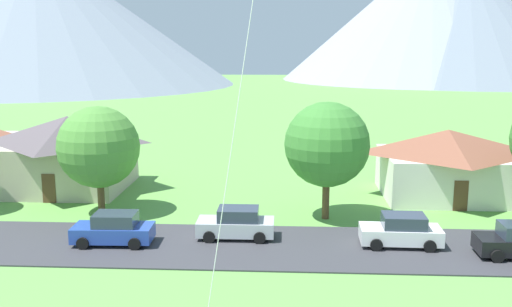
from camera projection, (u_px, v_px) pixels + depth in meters
The scene contains 11 objects.
road_strip at pixel (230, 246), 30.35m from camera, with size 160.00×6.79×0.08m, color #38383D.
mountain_central_ridge at pixel (464, 21), 164.17m from camera, with size 82.90×82.90×34.14m, color slate.
mountain_far_west_ridge at pixel (38, 16), 147.11m from camera, with size 100.21×100.21×35.36m, color gray.
mountain_east_ridge at pixel (429, 16), 168.62m from camera, with size 85.86×85.86×37.43m, color #8E939E.
house_leftmost at pixel (69, 152), 41.95m from camera, with size 8.81×8.36×5.41m.
house_right_center at pixel (447, 162), 39.91m from camera, with size 9.35×7.86×4.74m.
tree_near_left at pixel (99, 147), 35.61m from camera, with size 5.10×5.10×6.80m.
tree_near_right at pixel (327, 145), 34.37m from camera, with size 5.14×5.14×7.19m.
parked_car_silver_west_end at pixel (236, 224), 31.40m from camera, with size 4.21×2.10×1.68m.
parked_car_blue_mid_west at pixel (114, 229), 30.45m from camera, with size 4.25×2.17×1.68m.
parked_car_white_mid_east at pixel (401, 231), 30.16m from camera, with size 4.24×2.15×1.68m.
Camera 1 is at (2.98, 0.72, 10.56)m, focal length 40.25 mm.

